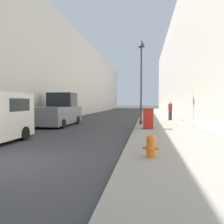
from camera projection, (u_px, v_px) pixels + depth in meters
sidewalk_right at (158, 118)px, 23.07m from camera, size 3.92×60.00×0.14m
building_left_glass at (51, 79)px, 33.17m from camera, size 12.00×60.00×10.47m
building_right_stone at (216, 67)px, 29.40m from camera, size 12.00×60.00×13.04m
fire_hydrant at (151, 145)px, 6.50m from camera, size 0.50×0.39×0.67m
trash_bin at (148, 118)px, 13.42m from camera, size 0.63×0.59×1.25m
lamppost at (141, 63)px, 15.98m from camera, size 0.52×0.52×6.19m
pickup_truck at (59, 112)px, 16.55m from camera, size 2.22×5.00×2.50m
pedestrian_on_sidewalk at (170, 111)px, 19.60m from camera, size 0.34×0.22×1.69m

